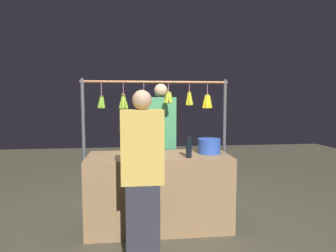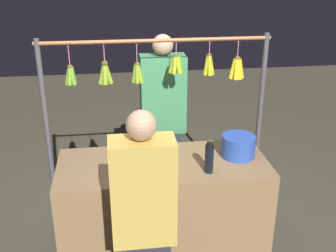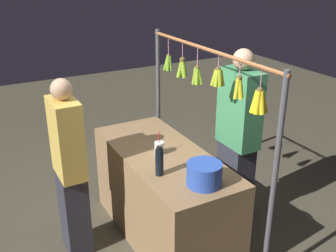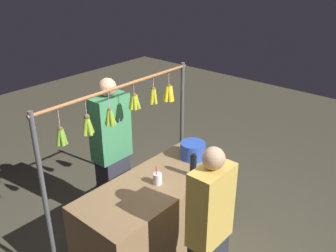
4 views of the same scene
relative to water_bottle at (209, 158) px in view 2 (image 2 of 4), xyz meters
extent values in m
plane|color=#474334|center=(0.32, -0.21, -0.99)|extent=(12.00, 12.00, 0.00)
cube|color=olive|center=(0.32, -0.21, -0.56)|extent=(1.67, 0.71, 0.88)
cylinder|color=#4C4C51|center=(-0.61, -0.64, -0.09)|extent=(0.04, 0.04, 1.80)
cylinder|color=#4C4C51|center=(1.26, -0.64, -0.09)|extent=(0.04, 0.04, 1.80)
cylinder|color=#9E6038|center=(0.32, -0.64, 0.76)|extent=(1.93, 0.03, 0.03)
torus|color=black|center=(-0.37, -0.64, 0.75)|extent=(0.04, 0.01, 0.04)
cylinder|color=pink|center=(-0.37, -0.64, 0.67)|extent=(0.01, 0.01, 0.15)
sphere|color=brown|center=(-0.37, -0.64, 0.59)|extent=(0.05, 0.05, 0.05)
cylinder|color=yellow|center=(-0.34, -0.64, 0.51)|extent=(0.07, 0.04, 0.18)
cylinder|color=yellow|center=(-0.36, -0.61, 0.51)|extent=(0.05, 0.07, 0.18)
cylinder|color=yellow|center=(-0.39, -0.61, 0.51)|extent=(0.05, 0.06, 0.18)
cylinder|color=yellow|center=(-0.40, -0.64, 0.51)|extent=(0.07, 0.04, 0.18)
cylinder|color=yellow|center=(-0.39, -0.67, 0.51)|extent=(0.06, 0.08, 0.18)
cylinder|color=yellow|center=(-0.36, -0.67, 0.51)|extent=(0.06, 0.08, 0.18)
torus|color=black|center=(-0.12, -0.64, 0.75)|extent=(0.04, 0.01, 0.04)
cylinder|color=pink|center=(-0.12, -0.64, 0.69)|extent=(0.01, 0.01, 0.12)
sphere|color=brown|center=(-0.12, -0.64, 0.63)|extent=(0.05, 0.05, 0.05)
cylinder|color=gold|center=(-0.11, -0.64, 0.54)|extent=(0.06, 0.04, 0.17)
cylinder|color=gold|center=(-0.13, -0.62, 0.54)|extent=(0.04, 0.06, 0.17)
cylinder|color=gold|center=(-0.14, -0.64, 0.54)|extent=(0.07, 0.04, 0.17)
cylinder|color=gold|center=(-0.12, -0.66, 0.54)|extent=(0.04, 0.07, 0.17)
torus|color=black|center=(0.16, -0.64, 0.75)|extent=(0.04, 0.01, 0.04)
cylinder|color=pink|center=(0.16, -0.64, 0.69)|extent=(0.01, 0.01, 0.12)
sphere|color=brown|center=(0.16, -0.64, 0.63)|extent=(0.05, 0.05, 0.05)
cylinder|color=#9DB227|center=(0.19, -0.64, 0.56)|extent=(0.08, 0.04, 0.15)
cylinder|color=#9DB227|center=(0.17, -0.62, 0.56)|extent=(0.06, 0.06, 0.15)
cylinder|color=#9DB227|center=(0.14, -0.62, 0.56)|extent=(0.06, 0.07, 0.15)
cylinder|color=#9DB227|center=(0.13, -0.64, 0.56)|extent=(0.06, 0.04, 0.15)
cylinder|color=#9DB227|center=(0.14, -0.67, 0.56)|extent=(0.05, 0.06, 0.15)
cylinder|color=#9DB227|center=(0.17, -0.66, 0.56)|extent=(0.05, 0.06, 0.15)
torus|color=black|center=(0.48, -0.64, 0.75)|extent=(0.04, 0.01, 0.04)
cylinder|color=pink|center=(0.48, -0.64, 0.66)|extent=(0.01, 0.01, 0.17)
sphere|color=brown|center=(0.48, -0.64, 0.57)|extent=(0.05, 0.05, 0.05)
cylinder|color=#85AA29|center=(0.50, -0.64, 0.50)|extent=(0.06, 0.04, 0.16)
cylinder|color=#85AA29|center=(0.48, -0.62, 0.50)|extent=(0.04, 0.06, 0.16)
cylinder|color=#85AA29|center=(0.46, -0.63, 0.50)|extent=(0.06, 0.06, 0.16)
cylinder|color=#85AA29|center=(0.46, -0.65, 0.50)|extent=(0.07, 0.06, 0.16)
cylinder|color=#85AA29|center=(0.49, -0.66, 0.50)|extent=(0.05, 0.07, 0.16)
torus|color=black|center=(0.74, -0.64, 0.75)|extent=(0.04, 0.01, 0.04)
cylinder|color=pink|center=(0.74, -0.64, 0.67)|extent=(0.01, 0.01, 0.15)
sphere|color=brown|center=(0.74, -0.64, 0.59)|extent=(0.05, 0.05, 0.05)
cylinder|color=#83A92A|center=(0.76, -0.64, 0.50)|extent=(0.08, 0.04, 0.18)
cylinder|color=#83A92A|center=(0.75, -0.62, 0.50)|extent=(0.05, 0.08, 0.18)
cylinder|color=#83A92A|center=(0.72, -0.64, 0.50)|extent=(0.08, 0.04, 0.18)
cylinder|color=#83A92A|center=(0.74, -0.66, 0.50)|extent=(0.04, 0.08, 0.18)
torus|color=black|center=(1.02, -0.64, 0.75)|extent=(0.04, 0.01, 0.04)
cylinder|color=pink|center=(1.02, -0.64, 0.66)|extent=(0.01, 0.01, 0.17)
sphere|color=brown|center=(1.02, -0.64, 0.57)|extent=(0.04, 0.04, 0.04)
cylinder|color=#6FA22C|center=(1.04, -0.64, 0.50)|extent=(0.07, 0.03, 0.15)
cylinder|color=#6FA22C|center=(1.03, -0.62, 0.50)|extent=(0.05, 0.07, 0.15)
cylinder|color=#6FA22C|center=(1.01, -0.63, 0.50)|extent=(0.05, 0.05, 0.15)
cylinder|color=#6FA22C|center=(1.00, -0.65, 0.50)|extent=(0.05, 0.04, 0.15)
cylinder|color=#6FA22C|center=(1.03, -0.66, 0.50)|extent=(0.05, 0.06, 0.15)
cylinder|color=black|center=(0.00, 0.00, -0.01)|extent=(0.07, 0.07, 0.22)
cylinder|color=black|center=(0.00, 0.00, 0.12)|extent=(0.05, 0.05, 0.02)
cylinder|color=#2D50B6|center=(-0.30, -0.23, -0.03)|extent=(0.27, 0.27, 0.18)
cylinder|color=silver|center=(0.34, -0.17, -0.06)|extent=(0.09, 0.09, 0.11)
cylinder|color=red|center=(0.35, -0.17, -0.02)|extent=(0.01, 0.02, 0.20)
cube|color=#2D2D38|center=(0.23, -0.96, -0.58)|extent=(0.33, 0.23, 0.83)
cube|color=#3F8C59|center=(0.23, -0.96, 0.20)|extent=(0.42, 0.23, 0.73)
sphere|color=tan|center=(0.23, -0.96, 0.66)|extent=(0.19, 0.19, 0.19)
cube|color=gold|center=(0.54, 0.58, 0.11)|extent=(0.38, 0.21, 0.67)
sphere|color=tan|center=(0.54, 0.58, 0.53)|extent=(0.18, 0.18, 0.18)
camera|label=1|loc=(0.62, 3.23, 0.54)|focal=31.45mm
camera|label=2|loc=(0.68, 2.68, 1.40)|focal=43.95mm
camera|label=3|loc=(-2.49, 1.28, 1.47)|focal=42.70mm
camera|label=4|loc=(2.55, 1.87, 1.89)|focal=39.54mm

